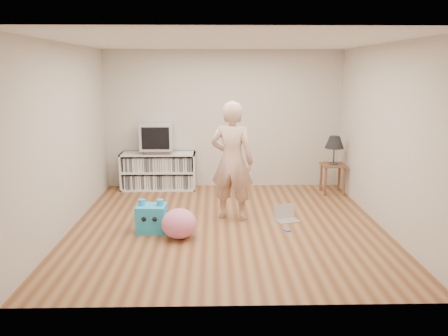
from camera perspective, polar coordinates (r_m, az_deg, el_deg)
name	(u,v)px	position (r m, az deg, el deg)	size (l,w,h in m)	color
ground	(227,225)	(6.48, 0.37, -7.45)	(4.50, 4.50, 0.00)	brown
walls	(227,138)	(6.15, 0.38, 3.99)	(4.52, 4.52, 2.60)	beige
ceiling	(227,42)	(6.09, 0.40, 16.18)	(4.50, 4.50, 0.01)	white
media_unit	(159,171)	(8.40, -8.54, -0.37)	(1.40, 0.45, 0.70)	white
dvd_deck	(158,151)	(8.30, -8.64, 2.19)	(0.45, 0.35, 0.07)	gray
crt_tv	(157,136)	(8.25, -8.71, 4.13)	(0.60, 0.53, 0.50)	#AAAAAF
side_table	(333,171)	(8.23, 14.03, -0.41)	(0.42, 0.42, 0.55)	brown
table_lamp	(334,143)	(8.13, 14.23, 3.19)	(0.34, 0.34, 0.52)	#333333
person	(232,161)	(6.51, 1.05, 0.88)	(0.65, 0.43, 1.79)	#CFA38D
laptop	(286,216)	(6.73, 8.06, -6.22)	(0.40, 0.36, 0.23)	silver
playing_cards	(287,230)	(6.31, 8.23, -8.06)	(0.07, 0.09, 0.02)	#4870C0
plush_blue	(152,218)	(6.26, -9.44, -6.44)	(0.42, 0.37, 0.47)	#24A8E2
plush_pink	(179,224)	(5.97, -5.88, -7.23)	(0.48, 0.48, 0.41)	pink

